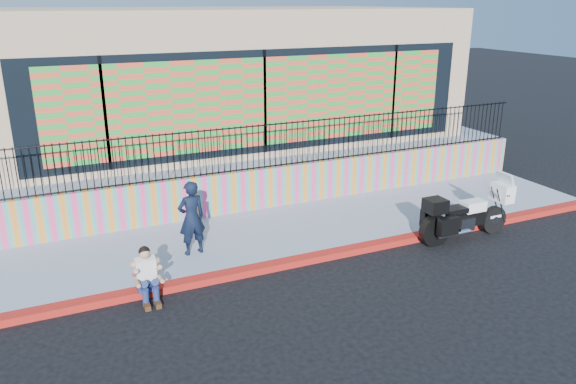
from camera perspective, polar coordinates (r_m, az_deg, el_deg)
ground at (r=12.78m, az=4.84°, el=-6.54°), size 90.00×90.00×0.00m
red_curb at (r=12.75m, az=4.85°, el=-6.23°), size 16.00×0.30×0.15m
sidewalk at (r=14.09m, az=1.58°, el=-3.66°), size 16.00×3.00×0.15m
mural_wall at (r=15.23m, az=-1.03°, el=0.62°), size 16.00×0.20×1.10m
metal_fence at (r=14.91m, az=-1.05°, el=4.82°), size 15.80×0.04×1.20m
elevated_platform at (r=19.85m, az=-6.92°, el=4.60°), size 16.00×10.00×1.25m
storefront_building at (r=19.18m, az=-7.02°, el=12.08°), size 14.00×8.06×4.00m
police_motorcycle at (r=14.03m, az=17.48°, el=-2.15°), size 2.48×0.82×1.54m
police_officer at (r=12.39m, az=-9.78°, el=-2.62°), size 0.66×0.48×1.68m
seated_man at (r=11.08m, az=-14.04°, el=-8.68°), size 0.54×0.71×1.06m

